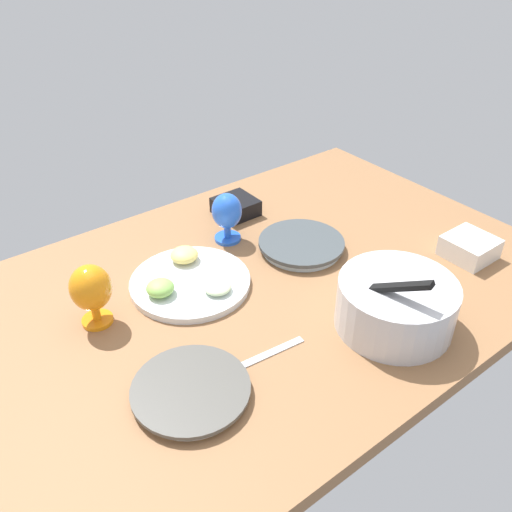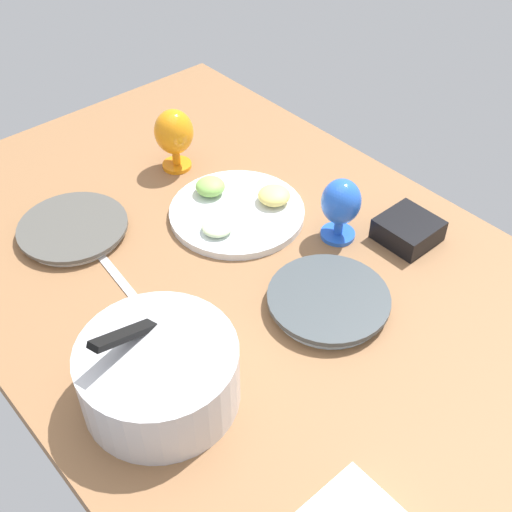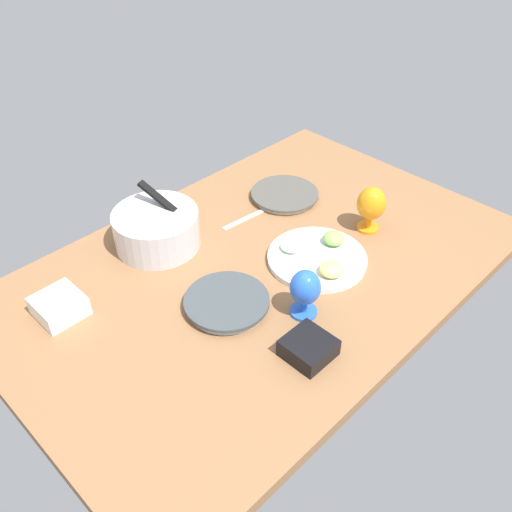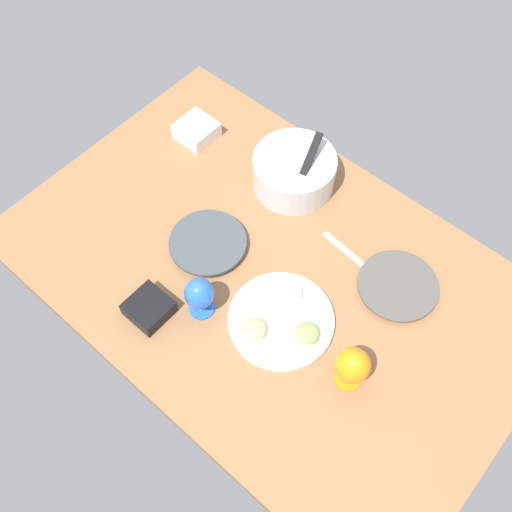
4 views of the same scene
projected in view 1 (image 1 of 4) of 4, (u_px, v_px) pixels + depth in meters
ground_plane at (256, 292)px, 141.77cm from camera, size 160.00×104.00×4.00cm
dinner_plate_left at (301, 245)px, 153.80cm from camera, size 24.41×24.41×2.92cm
dinner_plate_right at (191, 391)px, 109.77cm from camera, size 24.45×24.45×2.34cm
mixing_bowl at (396, 303)px, 124.53cm from camera, size 27.38×27.38×18.92cm
fruit_platter at (189, 280)px, 140.04cm from camera, size 31.17×31.17×5.58cm
hurricane_glass_blue at (227, 213)px, 153.99cm from camera, size 8.67×8.67×14.87cm
hurricane_glass_orange at (91, 290)px, 123.56cm from camera, size 9.61×9.61×15.91cm
square_bowl_black at (236, 206)px, 169.93cm from camera, size 11.88×11.88×5.04cm
square_bowl_white at (470, 246)px, 149.99cm from camera, size 12.54×12.54×5.91cm
fork_by_right_plate at (269, 353)px, 119.89cm from camera, size 18.09×3.55×0.60cm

